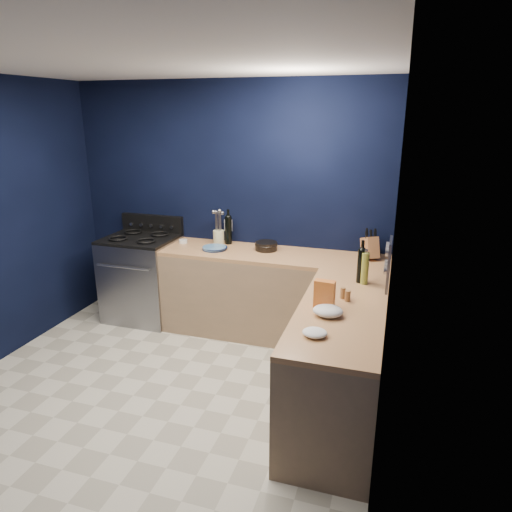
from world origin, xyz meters
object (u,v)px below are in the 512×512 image
at_px(plate_stack, 214,248).
at_px(crouton_bag, 324,295).
at_px(utensil_crock, 219,237).
at_px(knife_block, 370,248).
at_px(gas_range, 143,279).

bearing_deg(plate_stack, crouton_bag, -40.85).
bearing_deg(utensil_crock, crouton_bag, -45.05).
xyz_separation_m(plate_stack, knife_block, (1.56, 0.18, 0.09)).
bearing_deg(utensil_crock, knife_block, -1.44).
distance_m(utensil_crock, crouton_bag, 1.94).
distance_m(plate_stack, utensil_crock, 0.23).
relative_size(plate_stack, knife_block, 1.19).
bearing_deg(plate_stack, knife_block, 6.61).
bearing_deg(crouton_bag, plate_stack, 144.60).
bearing_deg(crouton_bag, utensil_crock, 140.39).
bearing_deg(knife_block, utensil_crock, 150.74).
bearing_deg(gas_range, crouton_bag, -27.92).
xyz_separation_m(plate_stack, utensil_crock, (-0.04, 0.22, 0.06)).
bearing_deg(plate_stack, utensil_crock, 99.81).
height_order(gas_range, crouton_bag, crouton_bag).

